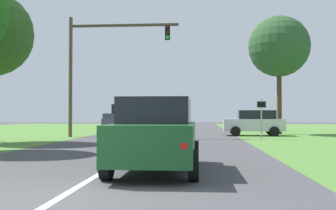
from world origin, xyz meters
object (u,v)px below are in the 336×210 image
(pickup_truck_lead, at_px, (135,126))
(keep_moving_sign, at_px, (261,113))
(traffic_light, at_px, (98,58))
(crossing_suv_far, at_px, (254,122))
(oak_tree_right, at_px, (279,47))
(red_suv_near, at_px, (157,133))

(pickup_truck_lead, bearing_deg, keep_moving_sign, 46.32)
(traffic_light, bearing_deg, crossing_suv_far, 14.06)
(keep_moving_sign, height_order, crossing_suv_far, keep_moving_sign)
(keep_moving_sign, height_order, oak_tree_right, oak_tree_right)
(red_suv_near, xyz_separation_m, crossing_suv_far, (5.05, 18.17, -0.08))
(oak_tree_right, bearing_deg, keep_moving_sign, -110.09)
(red_suv_near, distance_m, pickup_truck_lead, 7.28)
(crossing_suv_far, bearing_deg, red_suv_near, -105.52)
(pickup_truck_lead, height_order, crossing_suv_far, pickup_truck_lead)
(oak_tree_right, xyz_separation_m, crossing_suv_far, (-2.19, -2.18, -5.72))
(pickup_truck_lead, relative_size, keep_moving_sign, 2.22)
(keep_moving_sign, xyz_separation_m, oak_tree_right, (2.32, 6.34, 5.09))
(crossing_suv_far, bearing_deg, pickup_truck_lead, -121.32)
(red_suv_near, relative_size, traffic_light, 0.61)
(traffic_light, xyz_separation_m, crossing_suv_far, (10.61, 2.66, -4.32))
(traffic_light, relative_size, crossing_suv_far, 1.87)
(traffic_light, height_order, oak_tree_right, oak_tree_right)
(pickup_truck_lead, bearing_deg, crossing_suv_far, 58.68)
(red_suv_near, bearing_deg, pickup_truck_lead, 103.53)
(pickup_truck_lead, relative_size, crossing_suv_far, 1.27)
(red_suv_near, bearing_deg, oak_tree_right, 70.43)
(keep_moving_sign, distance_m, crossing_suv_far, 4.21)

